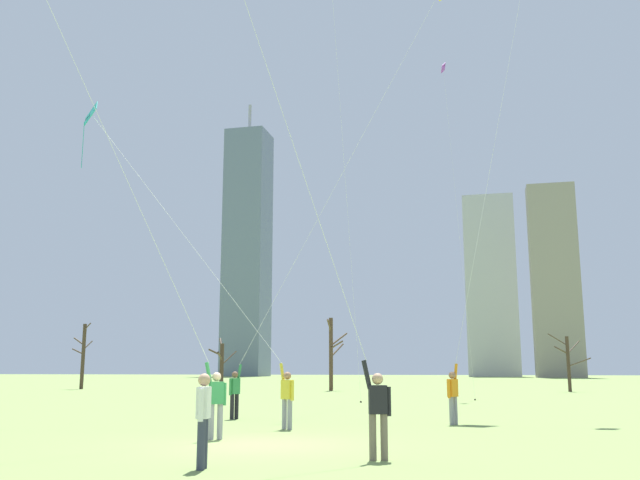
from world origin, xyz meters
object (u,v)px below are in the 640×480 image
at_px(kite_flyer_midfield_center_red, 122,184).
at_px(kite_flyer_foreground_right_green, 465,322).
at_px(kite_flyer_far_back_teal, 241,330).
at_px(bare_tree_left_of_center, 221,363).
at_px(kite_flyer_midfield_right_yellow, 301,262).
at_px(bystander_watching_nearby, 203,415).
at_px(bare_tree_rightmost, 83,355).
at_px(bare_tree_far_right_edge, 568,361).
at_px(kite_flyer_foreground_left_pink, 347,315).
at_px(bare_tree_center, 332,351).
at_px(distant_kite_drifting_right_purple, 447,103).

bearing_deg(kite_flyer_midfield_center_red, kite_flyer_foreground_right_green, 47.88).
xyz_separation_m(kite_flyer_far_back_teal, bare_tree_left_of_center, (-14.06, 34.53, -0.68)).
relative_size(kite_flyer_midfield_right_yellow, bare_tree_left_of_center, 4.66).
bearing_deg(kite_flyer_midfield_center_red, bystander_watching_nearby, -41.00).
bearing_deg(bare_tree_rightmost, bystander_watching_nearby, -55.78).
height_order(bare_tree_left_of_center, bare_tree_far_right_edge, bare_tree_far_right_edge).
bearing_deg(kite_flyer_foreground_left_pink, kite_flyer_foreground_right_green, 78.62).
bearing_deg(kite_flyer_foreground_right_green, bystander_watching_nearby, -109.65).
relative_size(kite_flyer_foreground_left_pink, bare_tree_center, 2.33).
bearing_deg(kite_flyer_midfield_center_red, kite_flyer_foreground_left_pink, -12.97).
height_order(bare_tree_far_right_edge, bare_tree_center, bare_tree_center).
relative_size(kite_flyer_foreground_left_pink, bare_tree_far_right_edge, 3.05).
height_order(distant_kite_drifting_right_purple, bare_tree_rightmost, distant_kite_drifting_right_purple).
relative_size(kite_flyer_foreground_right_green, bare_tree_rightmost, 3.57).
bearing_deg(bystander_watching_nearby, kite_flyer_midfield_center_red, 139.00).
xyz_separation_m(bystander_watching_nearby, bare_tree_left_of_center, (-16.45, 43.02, 1.29)).
bearing_deg(kite_flyer_far_back_teal, bare_tree_rightmost, 127.85).
distance_m(kite_flyer_midfield_center_red, bare_tree_center, 41.18).
bearing_deg(bare_tree_center, bare_tree_rightmost, -178.15).
distance_m(kite_flyer_midfield_center_red, bystander_watching_nearby, 7.09).
height_order(kite_flyer_foreground_right_green, bare_tree_far_right_edge, kite_flyer_foreground_right_green).
bearing_deg(kite_flyer_foreground_left_pink, distant_kite_drifting_right_purple, 88.50).
bearing_deg(bare_tree_rightmost, bare_tree_far_right_edge, 3.27).
distance_m(distant_kite_drifting_right_purple, bare_tree_far_right_edge, 22.60).
distance_m(kite_flyer_far_back_teal, bare_tree_rightmost, 44.13).
distance_m(kite_flyer_midfield_center_red, bare_tree_left_of_center, 42.06).
height_order(kite_flyer_foreground_right_green, bare_tree_center, kite_flyer_foreground_right_green).
xyz_separation_m(kite_flyer_foreground_right_green, bystander_watching_nearby, (-4.22, -11.82, -2.32)).
height_order(kite_flyer_midfield_center_red, distant_kite_drifting_right_purple, distant_kite_drifting_right_purple).
relative_size(kite_flyer_midfield_center_red, bare_tree_left_of_center, 5.12).
distance_m(kite_flyer_midfield_center_red, bare_tree_rightmost, 47.88).
distance_m(bare_tree_far_right_edge, bare_tree_center, 18.47).
relative_size(kite_flyer_far_back_teal, distant_kite_drifting_right_purple, 0.52).
bearing_deg(bare_tree_far_right_edge, kite_flyer_foreground_left_pink, -101.40).
xyz_separation_m(kite_flyer_midfield_right_yellow, distant_kite_drifting_right_purple, (4.82, 19.59, 13.51)).
xyz_separation_m(bare_tree_left_of_center, bare_tree_rightmost, (-13.02, 0.31, 0.74)).
xyz_separation_m(kite_flyer_foreground_right_green, kite_flyer_midfield_right_yellow, (-6.02, 1.52, 2.44)).
distance_m(kite_flyer_foreground_left_pink, bare_tree_rightmost, 52.22).
relative_size(bare_tree_left_of_center, bare_tree_rightmost, 0.76).
bearing_deg(bare_tree_rightmost, kite_flyer_far_back_teal, -52.15).
distance_m(kite_flyer_foreground_right_green, distant_kite_drifting_right_purple, 26.48).
relative_size(kite_flyer_far_back_teal, bare_tree_left_of_center, 2.72).
height_order(kite_flyer_midfield_right_yellow, bare_tree_far_right_edge, kite_flyer_midfield_right_yellow).
height_order(kite_flyer_far_back_teal, kite_flyer_midfield_right_yellow, kite_flyer_midfield_right_yellow).
bearing_deg(bare_tree_center, bare_tree_left_of_center, -173.56).
xyz_separation_m(kite_flyer_foreground_left_pink, bystander_watching_nearby, (-2.21, -1.81, -1.85)).
xyz_separation_m(kite_flyer_foreground_right_green, distant_kite_drifting_right_purple, (-1.20, 21.11, 15.95)).
height_order(kite_flyer_foreground_right_green, bare_tree_left_of_center, kite_flyer_foreground_right_green).
bearing_deg(kite_flyer_midfield_right_yellow, kite_flyer_midfield_center_red, -100.14).
bearing_deg(bystander_watching_nearby, bare_tree_rightmost, 124.22).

